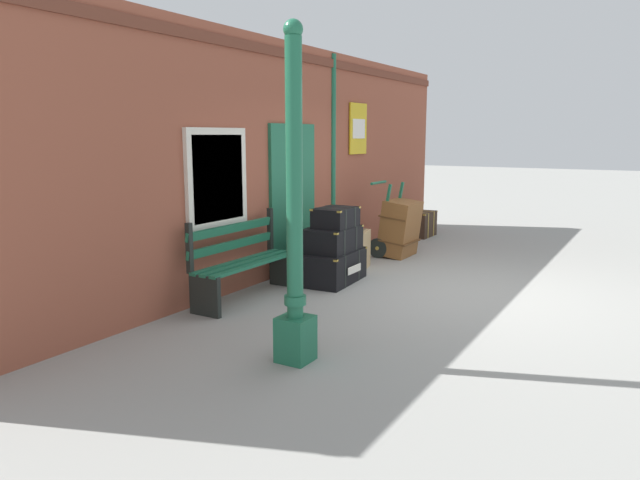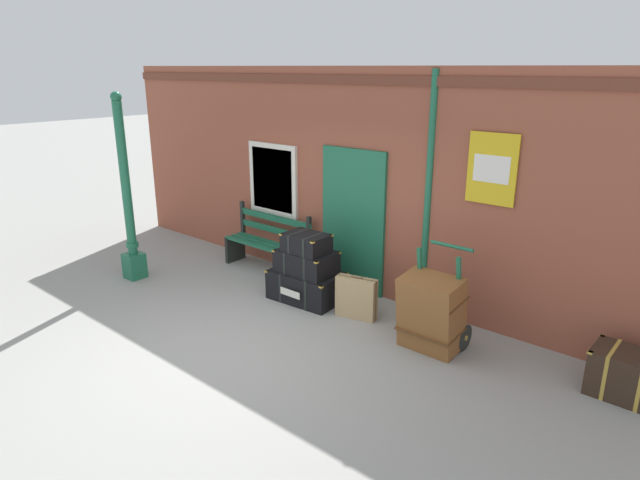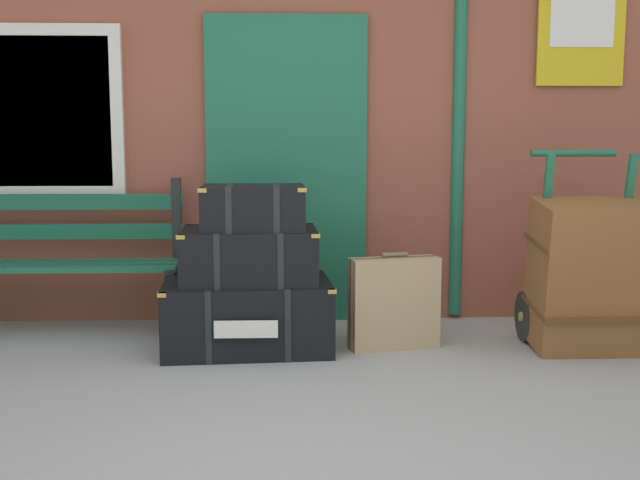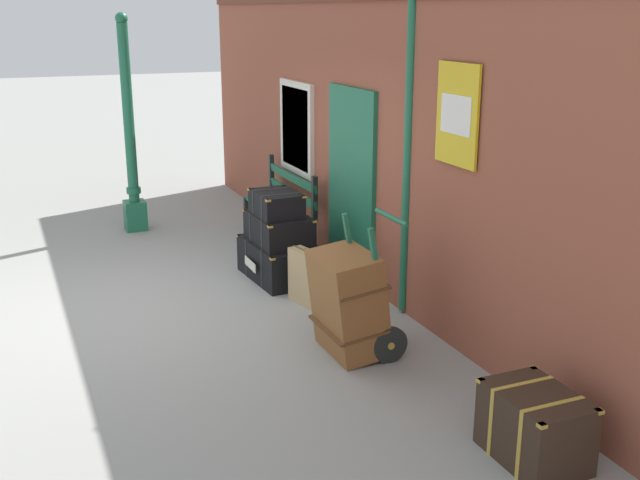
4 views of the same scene
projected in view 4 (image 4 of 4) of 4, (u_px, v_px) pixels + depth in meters
The scene contains 11 objects.
ground_plane at pixel (134, 309), 7.67m from camera, with size 60.00×60.00×0.00m, color gray.
brick_facade at pixel (369, 135), 8.20m from camera, with size 10.40×0.35×3.20m.
lamp_post at pixel (131, 151), 10.17m from camera, with size 0.28×0.28×2.85m.
platform_bench at pixel (281, 209), 9.75m from camera, with size 1.60×0.43×1.01m.
steamer_trunk_base at pixel (280, 260), 8.52m from camera, with size 1.05×0.72×0.43m.
steamer_trunk_middle at pixel (279, 229), 8.39m from camera, with size 0.83×0.58×0.33m.
steamer_trunk_top at pixel (277, 204), 8.27m from camera, with size 0.62×0.46×0.27m.
porters_trolley at pixel (366, 320), 6.70m from camera, with size 0.71×0.58×1.20m.
large_brown_trunk at pixel (348, 303), 6.58m from camera, with size 0.70×0.54×0.93m.
suitcase_charcoal at pixel (310, 279), 7.71m from camera, with size 0.57×0.28×0.60m.
corner_trunk at pixel (535, 426), 5.05m from camera, with size 0.69×0.49×0.49m.
Camera 4 is at (7.31, -1.08, 2.87)m, focal length 43.09 mm.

